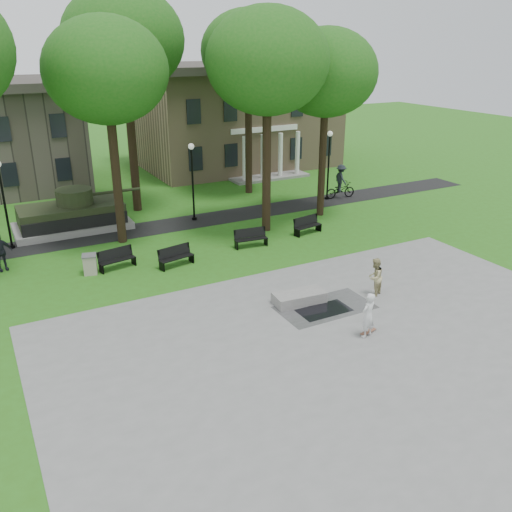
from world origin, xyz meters
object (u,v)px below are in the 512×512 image
Objects in this scene: skateboarder at (368,315)px; cyclist at (340,185)px; concrete_block at (299,297)px; friend_watching at (375,277)px; trash_bin at (90,264)px; park_bench_0 at (117,258)px.

skateboarder is 0.75× the size of cyclist.
concrete_block is 3.73m from skateboarder.
skateboarder is 1.04× the size of friend_watching.
trash_bin is at bearing 134.25° from concrete_block.
skateboarder is 1.85× the size of trash_bin.
trash_bin is at bearing 171.72° from park_bench_0.
park_bench_0 is 1.93× the size of trash_bin.
skateboarder is (0.72, -3.60, 0.66)m from concrete_block.
cyclist is 1.28× the size of park_bench_0.
park_bench_0 is (-5.82, 7.38, 0.28)m from concrete_block.
friend_watching is 15.79m from cyclist.
trash_bin is (-18.51, -5.29, -0.48)m from cyclist.
skateboarder reaches higher than trash_bin.
friend_watching reaches higher than park_bench_0.
friend_watching is 0.92× the size of park_bench_0.
skateboarder is 19.40m from cyclist.
skateboarder reaches higher than concrete_block.
cyclist is 17.99m from park_bench_0.
park_bench_0 is 1.30m from trash_bin.
concrete_block is 1.19× the size of park_bench_0.
friend_watching is 1.78× the size of trash_bin.
park_bench_0 reaches higher than trash_bin.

